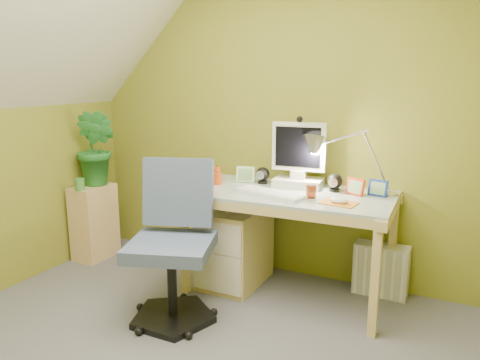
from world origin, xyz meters
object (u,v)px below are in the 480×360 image
at_px(desk, 288,244).
at_px(side_ledge, 94,222).
at_px(radiator, 381,270).
at_px(desk_lamp, 364,147).
at_px(task_chair, 171,243).
at_px(potted_plant, 97,148).
at_px(monitor, 299,147).

distance_m(desk, side_ledge, 1.72).
height_order(desk, radiator, desk).
bearing_deg(desk_lamp, side_ledge, -159.36).
bearing_deg(task_chair, potted_plant, 132.58).
xyz_separation_m(side_ledge, potted_plant, (0.03, 0.05, 0.63)).
bearing_deg(desk, task_chair, -129.67).
distance_m(desk_lamp, radiator, 0.90).
bearing_deg(desk_lamp, potted_plant, -160.58).
bearing_deg(side_ledge, task_chair, -26.23).
relative_size(desk, side_ledge, 2.23).
height_order(desk, task_chair, task_chair).
relative_size(desk_lamp, side_ledge, 1.01).
bearing_deg(potted_plant, side_ledge, -123.73).
bearing_deg(task_chair, desk_lamp, 22.80).
xyz_separation_m(side_ledge, task_chair, (1.20, -0.59, 0.20)).
xyz_separation_m(monitor, side_ledge, (-1.72, -0.26, -0.72)).
bearing_deg(radiator, monitor, -170.36).
bearing_deg(task_chair, desk, 33.82).
relative_size(side_ledge, task_chair, 0.61).
height_order(desk_lamp, radiator, desk_lamp).
height_order(desk, side_ledge, desk).
bearing_deg(potted_plant, desk_lamp, 5.75).
relative_size(monitor, potted_plant, 0.90).
bearing_deg(side_ledge, desk_lamp, 6.97).
relative_size(desk_lamp, radiator, 1.71).
xyz_separation_m(desk, task_chair, (-0.52, -0.67, 0.14)).
height_order(monitor, potted_plant, monitor).
bearing_deg(desk, potted_plant, 179.08).
distance_m(desk, monitor, 0.68).
bearing_deg(monitor, desk_lamp, -6.42).
xyz_separation_m(monitor, radiator, (0.60, 0.10, -0.85)).
bearing_deg(side_ledge, radiator, 8.88).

